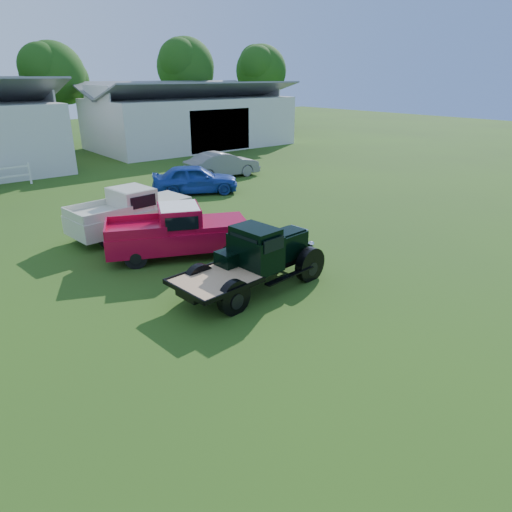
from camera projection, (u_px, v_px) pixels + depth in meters
ground at (279, 307)px, 12.16m from camera, size 120.00×120.00×0.00m
shed_right at (190, 115)px, 38.87m from camera, size 16.80×9.20×5.20m
tree_c at (56, 92)px, 37.20m from camera, size 5.40×5.40×9.00m
tree_d at (186, 83)px, 45.37m from camera, size 6.00×6.00×10.00m
tree_e at (261, 85)px, 48.72m from camera, size 5.70×5.70×9.50m
vintage_flatbed at (253, 259)px, 12.90m from camera, size 4.77×2.22×1.84m
red_pickup at (177, 231)px, 15.33m from camera, size 5.19×3.71×1.77m
white_pickup at (131, 212)px, 17.47m from camera, size 4.97×2.35×1.76m
misc_car_blue at (195, 179)px, 23.66m from camera, size 4.70×3.64×1.50m
misc_car_grey at (222, 165)px, 27.43m from camera, size 4.65×1.97×1.49m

